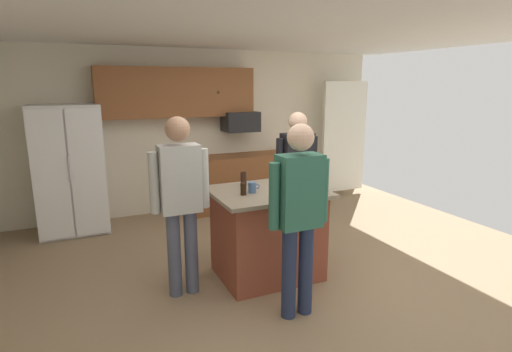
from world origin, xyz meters
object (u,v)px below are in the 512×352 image
object	(u,v)px
person_guest_by_door	(299,209)
mug_blue_stoneware	(252,187)
person_elder_center	(297,171)
refrigerator	(70,170)
glass_pilsner	(243,179)
person_host_foreground	(180,194)
kitchen_island	(267,233)
microwave_over_range	(241,122)
glass_stout_tall	(243,189)

from	to	relation	value
person_guest_by_door	mug_blue_stoneware	bearing A→B (deg)	13.13
person_elder_center	person_guest_by_door	bearing A→B (deg)	20.73
person_guest_by_door	refrigerator	bearing A→B (deg)	36.62
refrigerator	glass_pilsner	world-z (taller)	refrigerator
refrigerator	mug_blue_stoneware	bearing A→B (deg)	-53.92
person_guest_by_door	mug_blue_stoneware	distance (m)	0.80
glass_pilsner	mug_blue_stoneware	size ratio (longest dim) A/B	1.14
person_host_foreground	mug_blue_stoneware	xyz separation A→B (m)	(0.75, 0.00, -0.01)
mug_blue_stoneware	kitchen_island	bearing A→B (deg)	7.47
kitchen_island	person_host_foreground	size ratio (longest dim) A/B	0.66
person_elder_center	glass_pilsner	bearing A→B (deg)	-22.66
kitchen_island	person_guest_by_door	world-z (taller)	person_guest_by_door
person_elder_center	person_host_foreground	world-z (taller)	person_host_foreground
kitchen_island	person_guest_by_door	bearing A→B (deg)	-96.78
person_guest_by_door	glass_pilsner	world-z (taller)	person_guest_by_door
glass_pilsner	person_guest_by_door	bearing A→B (deg)	-87.50
microwave_over_range	glass_pilsner	world-z (taller)	microwave_over_range
kitchen_island	person_host_foreground	distance (m)	1.08
kitchen_island	person_elder_center	world-z (taller)	person_elder_center
refrigerator	kitchen_island	xyz separation A→B (m)	(1.91, -2.34, -0.41)
refrigerator	kitchen_island	distance (m)	3.05
person_guest_by_door	person_elder_center	bearing A→B (deg)	-22.28
glass_pilsner	microwave_over_range	bearing A→B (deg)	68.75
microwave_over_range	mug_blue_stoneware	xyz separation A→B (m)	(-0.88, -2.49, -0.44)
person_guest_by_door	kitchen_island	bearing A→B (deg)	0.00
glass_stout_tall	mug_blue_stoneware	world-z (taller)	glass_stout_tall
glass_pilsner	kitchen_island	bearing A→B (deg)	-64.71
person_elder_center	glass_pilsner	size ratio (longest dim) A/B	11.82
mug_blue_stoneware	refrigerator	bearing A→B (deg)	126.08
mug_blue_stoneware	glass_pilsner	bearing A→B (deg)	83.32
person_guest_by_door	glass_pilsner	size ratio (longest dim) A/B	11.90
kitchen_island	glass_stout_tall	distance (m)	0.62
person_elder_center	mug_blue_stoneware	xyz separation A→B (m)	(-0.86, -0.59, 0.02)
microwave_over_range	mug_blue_stoneware	bearing A→B (deg)	-109.41
glass_stout_tall	glass_pilsner	bearing A→B (deg)	67.40
person_elder_center	person_host_foreground	xyz separation A→B (m)	(-1.61, -0.60, 0.03)
refrigerator	person_guest_by_door	world-z (taller)	refrigerator
kitchen_island	person_elder_center	distance (m)	1.02
microwave_over_range	person_host_foreground	bearing A→B (deg)	-123.14
person_elder_center	glass_stout_tall	xyz separation A→B (m)	(-0.98, -0.64, 0.02)
person_guest_by_door	mug_blue_stoneware	xyz separation A→B (m)	(-0.09, 0.79, 0.01)
person_host_foreground	glass_pilsner	size ratio (longest dim) A/B	12.09
microwave_over_range	kitchen_island	distance (m)	2.73
refrigerator	mug_blue_stoneware	xyz separation A→B (m)	(1.72, -2.37, 0.12)
person_guest_by_door	person_elder_center	xyz separation A→B (m)	(0.77, 1.39, -0.01)
microwave_over_range	kitchen_island	bearing A→B (deg)	-105.66
glass_pilsner	mug_blue_stoneware	distance (m)	0.34
person_host_foreground	glass_stout_tall	bearing A→B (deg)	-5.31
microwave_over_range	person_elder_center	bearing A→B (deg)	-90.48
person_host_foreground	refrigerator	bearing A→B (deg)	110.80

